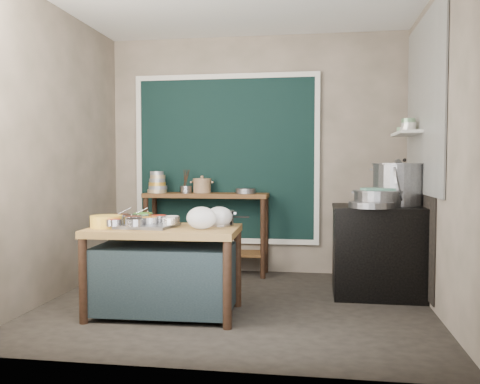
# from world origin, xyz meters

# --- Properties ---
(floor) EXTENTS (3.50, 3.00, 0.02)m
(floor) POSITION_xyz_m (0.00, 0.00, -0.01)
(floor) COLOR #2D2822
(floor) RESTS_ON ground
(back_wall) EXTENTS (3.50, 0.02, 2.80)m
(back_wall) POSITION_xyz_m (0.00, 1.51, 1.40)
(back_wall) COLOR gray
(back_wall) RESTS_ON floor
(left_wall) EXTENTS (0.02, 3.00, 2.80)m
(left_wall) POSITION_xyz_m (-1.76, 0.00, 1.40)
(left_wall) COLOR gray
(left_wall) RESTS_ON floor
(right_wall) EXTENTS (0.02, 3.00, 2.80)m
(right_wall) POSITION_xyz_m (1.76, 0.00, 1.40)
(right_wall) COLOR gray
(right_wall) RESTS_ON floor
(curtain_panel) EXTENTS (2.10, 0.02, 1.90)m
(curtain_panel) POSITION_xyz_m (-0.35, 1.47, 1.35)
(curtain_panel) COLOR black
(curtain_panel) RESTS_ON back_wall
(curtain_frame) EXTENTS (2.22, 0.03, 2.02)m
(curtain_frame) POSITION_xyz_m (-0.35, 1.46, 1.35)
(curtain_frame) COLOR beige
(curtain_frame) RESTS_ON back_wall
(tile_panel) EXTENTS (0.02, 1.70, 1.70)m
(tile_panel) POSITION_xyz_m (1.74, 0.55, 1.85)
(tile_panel) COLOR #B2B2AA
(tile_panel) RESTS_ON right_wall
(soot_patch) EXTENTS (0.01, 1.30, 1.30)m
(soot_patch) POSITION_xyz_m (1.74, 0.65, 0.70)
(soot_patch) COLOR black
(soot_patch) RESTS_ON right_wall
(wall_shelf) EXTENTS (0.22, 0.70, 0.03)m
(wall_shelf) POSITION_xyz_m (1.63, 0.85, 1.60)
(wall_shelf) COLOR beige
(wall_shelf) RESTS_ON right_wall
(prep_table) EXTENTS (1.27, 0.76, 0.75)m
(prep_table) POSITION_xyz_m (-0.55, -0.39, 0.38)
(prep_table) COLOR brown
(prep_table) RESTS_ON floor
(back_counter) EXTENTS (1.45, 0.40, 0.95)m
(back_counter) POSITION_xyz_m (-0.55, 1.28, 0.47)
(back_counter) COLOR brown
(back_counter) RESTS_ON floor
(stove_block) EXTENTS (0.90, 0.68, 0.85)m
(stove_block) POSITION_xyz_m (1.35, 0.55, 0.42)
(stove_block) COLOR black
(stove_block) RESTS_ON floor
(stove_top) EXTENTS (0.92, 0.69, 0.03)m
(stove_top) POSITION_xyz_m (1.35, 0.55, 0.86)
(stove_top) COLOR black
(stove_top) RESTS_ON stove_block
(condiment_tray) EXTENTS (0.62, 0.47, 0.03)m
(condiment_tray) POSITION_xyz_m (-0.76, -0.39, 0.76)
(condiment_tray) COLOR gray
(condiment_tray) RESTS_ON prep_table
(condiment_bowls) EXTENTS (0.64, 0.50, 0.07)m
(condiment_bowls) POSITION_xyz_m (-0.78, -0.37, 0.81)
(condiment_bowls) COLOR gray
(condiment_bowls) RESTS_ON condiment_tray
(yellow_basin) EXTENTS (0.28, 0.28, 0.10)m
(yellow_basin) POSITION_xyz_m (-1.02, -0.49, 0.80)
(yellow_basin) COLOR #B4862D
(yellow_basin) RESTS_ON prep_table
(saucepan) EXTENTS (0.26, 0.26, 0.13)m
(saucepan) POSITION_xyz_m (-0.09, -0.21, 0.82)
(saucepan) COLOR gray
(saucepan) RESTS_ON prep_table
(plastic_bag_a) EXTENTS (0.30, 0.28, 0.19)m
(plastic_bag_a) POSITION_xyz_m (-0.20, -0.47, 0.84)
(plastic_bag_a) COLOR white
(plastic_bag_a) RESTS_ON prep_table
(plastic_bag_b) EXTENTS (0.28, 0.25, 0.17)m
(plastic_bag_b) POSITION_xyz_m (-0.09, -0.26, 0.84)
(plastic_bag_b) COLOR white
(plastic_bag_b) RESTS_ON prep_table
(bowl_stack) EXTENTS (0.23, 0.23, 0.25)m
(bowl_stack) POSITION_xyz_m (-1.13, 1.24, 1.06)
(bowl_stack) COLOR tan
(bowl_stack) RESTS_ON back_counter
(utensil_cup) EXTENTS (0.18, 0.18, 0.08)m
(utensil_cup) POSITION_xyz_m (-0.79, 1.27, 0.99)
(utensil_cup) COLOR gray
(utensil_cup) RESTS_ON back_counter
(ceramic_crock) EXTENTS (0.25, 0.25, 0.15)m
(ceramic_crock) POSITION_xyz_m (-0.61, 1.31, 1.03)
(ceramic_crock) COLOR #8D6E4D
(ceramic_crock) RESTS_ON back_counter
(wide_bowl) EXTENTS (0.28, 0.28, 0.06)m
(wide_bowl) POSITION_xyz_m (-0.08, 1.27, 0.98)
(wide_bowl) COLOR gray
(wide_bowl) RESTS_ON back_counter
(stock_pot) EXTENTS (0.56, 0.56, 0.42)m
(stock_pot) POSITION_xyz_m (1.53, 0.65, 1.09)
(stock_pot) COLOR gray
(stock_pot) RESTS_ON stove_top
(pot_lid) EXTENTS (0.28, 0.48, 0.46)m
(pot_lid) POSITION_xyz_m (1.55, 0.56, 1.11)
(pot_lid) COLOR gray
(pot_lid) RESTS_ON stove_top
(steamer) EXTENTS (0.59, 0.59, 0.16)m
(steamer) POSITION_xyz_m (1.31, 0.49, 0.96)
(steamer) COLOR gray
(steamer) RESTS_ON stove_top
(green_cloth) EXTENTS (0.32, 0.27, 0.02)m
(green_cloth) POSITION_xyz_m (1.31, 0.49, 1.05)
(green_cloth) COLOR slate
(green_cloth) RESTS_ON steamer
(shallow_pan) EXTENTS (0.50, 0.50, 0.06)m
(shallow_pan) POSITION_xyz_m (1.24, 0.33, 0.91)
(shallow_pan) COLOR gray
(shallow_pan) RESTS_ON stove_top
(shelf_bowl_stack) EXTENTS (0.15, 0.15, 0.12)m
(shelf_bowl_stack) POSITION_xyz_m (1.63, 0.75, 1.67)
(shelf_bowl_stack) COLOR silver
(shelf_bowl_stack) RESTS_ON wall_shelf
(shelf_bowl_green) EXTENTS (0.19, 0.19, 0.06)m
(shelf_bowl_green) POSITION_xyz_m (1.63, 1.00, 1.64)
(shelf_bowl_green) COLOR gray
(shelf_bowl_green) RESTS_ON wall_shelf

